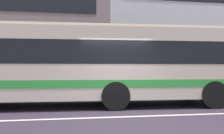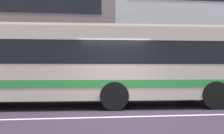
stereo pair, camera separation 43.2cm
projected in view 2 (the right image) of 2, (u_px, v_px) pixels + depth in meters
ground_plane at (120, 117)px, 7.26m from camera, size 160.00×160.00×0.00m
lane_centre_line at (120, 117)px, 7.26m from camera, size 60.00×0.16×0.01m
hedge_row_far at (79, 86)px, 13.04m from camera, size 18.27×1.10×1.01m
transit_bus at (96, 63)px, 9.51m from camera, size 10.62×2.97×3.05m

